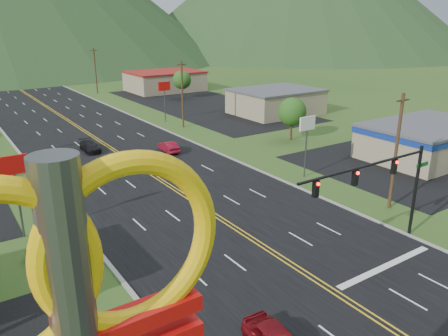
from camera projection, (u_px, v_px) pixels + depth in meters
traffic_signal at (384, 179)px, 29.55m from camera, size 13.10×0.43×7.00m
building_east_near at (428, 139)px, 51.63m from camera, size 15.40×10.40×4.10m
building_east_mid at (276, 101)px, 76.30m from camera, size 14.40×11.40×4.30m
building_east_far at (165, 81)px, 101.66m from camera, size 16.40×12.40×4.50m
pole_sign_west_a at (14, 173)px, 31.36m from camera, size 2.00×0.18×6.40m
pole_sign_east_a at (307, 130)px, 44.09m from camera, size 2.00×0.18×6.40m
pole_sign_east_b at (164, 90)px, 69.24m from camera, size 2.00×0.18×6.40m
tree_east_a at (292, 112)px, 58.66m from camera, size 3.84×3.84×5.82m
tree_east_b at (182, 80)px, 90.65m from camera, size 3.84×3.84×5.82m
utility_pole_a at (396, 151)px, 36.47m from camera, size 1.60×0.28×10.00m
utility_pole_b at (182, 94)px, 65.55m from camera, size 1.60×0.28×10.00m
utility_pole_c at (95, 70)px, 96.99m from camera, size 1.60×0.28×10.00m
utility_pole_d at (51, 58)px, 128.43m from camera, size 1.60×0.28×10.00m
car_dark_mid at (90, 147)px, 54.32m from camera, size 1.77×4.32×1.25m
car_red_far at (169, 147)px, 54.06m from camera, size 1.72×4.14×1.33m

